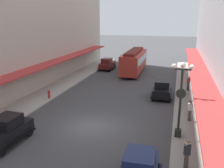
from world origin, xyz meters
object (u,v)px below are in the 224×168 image
Objects in this scene: lamp_post_with_clock at (181,97)px; pedestrian_1 at (187,154)px; pedestrian_2 at (190,110)px; parked_car_1 at (5,130)px; fire_hydrant at (49,94)px; pedestrian_0 at (188,83)px; parked_car_2 at (107,64)px; parked_car_3 at (162,89)px; streetcar at (134,61)px; pedestrian_4 at (198,80)px.

pedestrian_1 is at bearing -82.87° from lamp_post_with_clock.
parked_car_1 is at bearing -150.22° from pedestrian_2.
fire_hydrant is 15.19m from pedestrian_0.
fire_hydrant is (-12.75, 5.14, -2.42)m from lamp_post_with_clock.
parked_car_2 is 23.97m from lamp_post_with_clock.
parked_car_3 is at bearing 101.20° from lamp_post_with_clock.
parked_car_2 is 0.45× the size of streetcar.
lamp_post_with_clock reaches higher than parked_car_1.
parked_car_1 is 0.83× the size of lamp_post_with_clock.
pedestrian_1 is at bearing -80.00° from parked_car_3.
parked_car_2 is 2.61× the size of pedestrian_0.
parked_car_1 is 0.45× the size of streetcar.
streetcar is at bearing -17.89° from parked_car_2.
parked_car_3 is 2.58× the size of pedestrian_4.
lamp_post_with_clock is at bearing -71.21° from streetcar.
parked_car_3 is 5.75m from pedestrian_4.
parked_car_2 is 1.00× the size of parked_car_3.
pedestrian_1 is at bearing -33.92° from fire_hydrant.
parked_car_1 is at bearing -127.59° from pedestrian_0.
pedestrian_1 is at bearing -91.77° from pedestrian_0.
parked_car_3 is 12.84m from pedestrian_1.
parked_car_1 reaches higher than pedestrian_0.
pedestrian_1 is at bearing -0.17° from parked_car_1.
pedestrian_0 is (7.61, -7.88, -0.91)m from streetcar.
parked_car_3 is at bearing -134.09° from pedestrian_0.
pedestrian_0 reaches higher than fire_hydrant.
lamp_post_with_clock is at bearing 18.81° from parked_car_1.
pedestrian_4 is at bearing -36.21° from streetcar.
streetcar reaches higher than parked_car_1.
parked_car_2 is at bearing 84.67° from fire_hydrant.
parked_car_1 is at bearing -127.40° from pedestrian_4.
pedestrian_0 is 0.98× the size of pedestrian_4.
streetcar is at bearing 114.35° from pedestrian_2.
parked_car_1 is 1.00× the size of parked_car_2.
lamp_post_with_clock is 11.90m from pedestrian_0.
pedestrian_1 reaches higher than pedestrian_0.
parked_car_2 is at bearing 123.84° from pedestrian_2.
streetcar is 1.86× the size of lamp_post_with_clock.
fire_hydrant is at bearing 101.70° from parked_car_1.
streetcar reaches higher than fire_hydrant.
pedestrian_2 is (7.50, -16.57, -0.89)m from streetcar.
fire_hydrant is 0.49× the size of pedestrian_1.
fire_hydrant is (-10.99, -3.76, -0.38)m from parked_car_3.
streetcar reaches higher than pedestrian_1.
pedestrian_4 is at bearing 83.34° from pedestrian_2.
pedestrian_4 is (1.09, 1.52, 0.02)m from pedestrian_0.
fire_hydrant is at bearing -95.33° from parked_car_2.
pedestrian_4 is (14.78, 8.08, 0.45)m from fire_hydrant.
parked_car_1 is 23.70m from streetcar.
streetcar is 5.87× the size of pedestrian_0.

